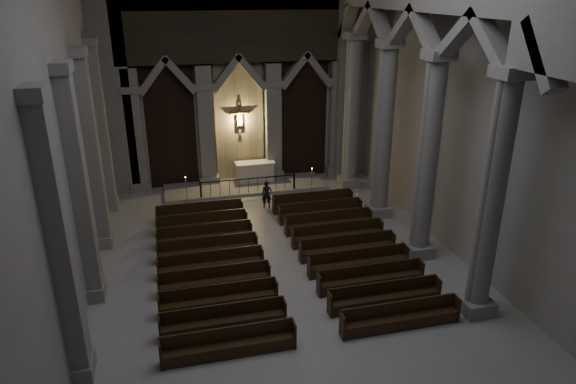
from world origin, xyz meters
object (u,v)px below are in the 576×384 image
object	(u,v)px
candle_stand_left	(187,196)
worshipper	(267,195)
altar_rail	(248,184)
candle_stand_right	(312,187)
altar	(255,171)
pews	(281,258)

from	to	relation	value
candle_stand_left	worshipper	size ratio (longest dim) A/B	1.05
altar_rail	candle_stand_right	world-z (taller)	candle_stand_right
altar	candle_stand_right	bearing A→B (deg)	-41.58
altar	altar_rail	world-z (taller)	altar
altar_rail	pews	distance (m)	7.36
candle_stand_left	pews	distance (m)	7.71
candle_stand_left	pews	world-z (taller)	candle_stand_left
altar_rail	candle_stand_left	bearing A→B (deg)	-174.30
altar_rail	worshipper	bearing A→B (deg)	-71.33
candle_stand_right	pews	bearing A→B (deg)	-115.48
candle_stand_left	altar	bearing A→B (deg)	27.53
candle_stand_right	pews	distance (m)	7.49
altar	altar_rail	xyz separation A→B (m)	(-0.67, -1.68, -0.04)
pews	candle_stand_left	bearing A→B (deg)	114.13
altar	candle_stand_right	world-z (taller)	candle_stand_right
altar_rail	worshipper	xyz separation A→B (m)	(0.60, -1.77, 0.03)
altar	worshipper	world-z (taller)	worshipper
candle_stand_left	candle_stand_right	world-z (taller)	candle_stand_right
worshipper	altar_rail	bearing A→B (deg)	120.27
altar_rail	worshipper	size ratio (longest dim) A/B	3.65
candle_stand_right	worshipper	bearing A→B (deg)	-155.75
altar_rail	pews	bearing A→B (deg)	-90.00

